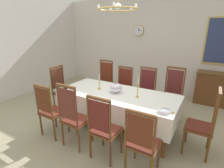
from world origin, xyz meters
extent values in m
cube|color=tan|center=(0.00, 0.00, -0.02)|extent=(7.05, 5.66, 0.04)
cube|color=silver|center=(0.00, 2.87, 1.53)|extent=(7.05, 0.08, 3.05)
cube|color=silver|center=(-3.57, 0.00, 1.53)|extent=(0.08, 5.66, 3.05)
cylinder|color=brown|center=(-1.11, -0.28, 0.37)|extent=(0.07, 0.07, 0.75)
cylinder|color=brown|center=(1.11, -0.28, 0.37)|extent=(0.07, 0.07, 0.75)
cylinder|color=#602D15|center=(-1.11, 0.58, 0.37)|extent=(0.07, 0.07, 0.75)
cylinder|color=brown|center=(1.11, 0.58, 0.37)|extent=(0.07, 0.07, 0.75)
cube|color=brown|center=(0.00, 0.15, 0.71)|extent=(2.30, 0.93, 0.08)
cube|color=brown|center=(0.00, 0.15, 0.76)|extent=(2.42, 1.05, 0.03)
cube|color=white|center=(0.00, 0.15, 0.78)|extent=(2.44, 1.07, 0.00)
cube|color=white|center=(0.00, -0.38, 0.57)|extent=(2.44, 0.00, 0.41)
cube|color=white|center=(0.00, 0.68, 0.57)|extent=(2.44, 0.00, 0.41)
cube|color=white|center=(-1.21, 0.15, 0.57)|extent=(0.00, 1.07, 0.41)
cube|color=white|center=(1.21, 0.15, 0.57)|extent=(0.00, 1.07, 0.41)
cylinder|color=brown|center=(-1.13, -0.54, 0.23)|extent=(0.04, 0.04, 0.46)
cylinder|color=brown|center=(-0.75, -0.54, 0.23)|extent=(0.04, 0.04, 0.46)
cylinder|color=brown|center=(-1.13, -0.90, 0.23)|extent=(0.04, 0.04, 0.46)
cylinder|color=brown|center=(-0.75, -0.90, 0.23)|extent=(0.04, 0.04, 0.46)
cube|color=brown|center=(-0.94, -0.72, 0.48)|extent=(0.44, 0.42, 0.03)
cube|color=#5E251B|center=(-0.94, -0.72, 0.50)|extent=(0.40, 0.38, 0.02)
cylinder|color=brown|center=(-1.13, -0.91, 0.78)|extent=(0.03, 0.03, 0.57)
cylinder|color=brown|center=(-0.74, -0.91, 0.78)|extent=(0.03, 0.03, 0.57)
cube|color=#582914|center=(-0.94, -0.91, 0.80)|extent=(0.34, 0.02, 0.44)
cube|color=brown|center=(-0.94, -0.91, 1.06)|extent=(0.40, 0.04, 0.04)
cylinder|color=brown|center=(-0.75, 0.84, 0.23)|extent=(0.04, 0.04, 0.46)
cylinder|color=brown|center=(-1.13, 0.84, 0.23)|extent=(0.04, 0.04, 0.46)
cylinder|color=brown|center=(-0.75, 1.20, 0.23)|extent=(0.04, 0.04, 0.46)
cylinder|color=#5D3814|center=(-1.13, 1.20, 0.23)|extent=(0.04, 0.04, 0.46)
cube|color=brown|center=(-0.94, 1.02, 0.48)|extent=(0.44, 0.42, 0.03)
cube|color=#5E251B|center=(-0.94, 1.02, 0.50)|extent=(0.40, 0.38, 0.02)
cylinder|color=brown|center=(-0.74, 1.21, 0.84)|extent=(0.03, 0.03, 0.70)
cylinder|color=brown|center=(-1.13, 1.21, 0.84)|extent=(0.03, 0.03, 0.70)
cube|color=maroon|center=(-0.94, 1.21, 0.88)|extent=(0.34, 0.02, 0.53)
cube|color=brown|center=(-0.94, 1.21, 1.19)|extent=(0.40, 0.04, 0.04)
cylinder|color=brown|center=(-0.53, -0.54, 0.23)|extent=(0.04, 0.04, 0.46)
cylinder|color=#672F12|center=(-0.15, -0.54, 0.23)|extent=(0.04, 0.04, 0.46)
cylinder|color=brown|center=(-0.53, -0.90, 0.23)|extent=(0.04, 0.04, 0.46)
cylinder|color=brown|center=(-0.15, -0.90, 0.23)|extent=(0.04, 0.04, 0.46)
cube|color=brown|center=(-0.34, -0.72, 0.48)|extent=(0.44, 0.42, 0.03)
cube|color=#5E251B|center=(-0.34, -0.72, 0.50)|extent=(0.40, 0.38, 0.02)
cylinder|color=brown|center=(-0.54, -0.91, 0.83)|extent=(0.03, 0.03, 0.69)
cylinder|color=brown|center=(-0.15, -0.91, 0.83)|extent=(0.03, 0.03, 0.69)
cube|color=maroon|center=(-0.34, -0.91, 0.87)|extent=(0.34, 0.02, 0.52)
cube|color=brown|center=(-0.34, -0.91, 1.18)|extent=(0.40, 0.04, 0.04)
cylinder|color=brown|center=(-0.15, 0.84, 0.23)|extent=(0.04, 0.04, 0.46)
cylinder|color=brown|center=(-0.53, 0.84, 0.23)|extent=(0.04, 0.04, 0.46)
cylinder|color=brown|center=(-0.15, 1.20, 0.23)|extent=(0.04, 0.04, 0.46)
cylinder|color=brown|center=(-0.53, 1.20, 0.23)|extent=(0.04, 0.04, 0.46)
cube|color=brown|center=(-0.34, 1.02, 0.48)|extent=(0.44, 0.42, 0.03)
cube|color=#5E251B|center=(-0.34, 1.02, 0.50)|extent=(0.40, 0.38, 0.02)
cylinder|color=brown|center=(-0.15, 1.21, 0.78)|extent=(0.03, 0.03, 0.59)
cylinder|color=brown|center=(-0.54, 1.21, 0.78)|extent=(0.03, 0.03, 0.59)
cube|color=maroon|center=(-0.34, 1.21, 0.81)|extent=(0.34, 0.02, 0.45)
cube|color=brown|center=(-0.34, 1.21, 1.08)|extent=(0.40, 0.04, 0.04)
cylinder|color=brown|center=(0.09, -0.54, 0.23)|extent=(0.04, 0.04, 0.46)
cylinder|color=brown|center=(0.47, -0.54, 0.23)|extent=(0.04, 0.04, 0.46)
cylinder|color=brown|center=(0.09, -0.90, 0.23)|extent=(0.04, 0.04, 0.46)
cylinder|color=#572F25|center=(0.47, -0.90, 0.23)|extent=(0.04, 0.04, 0.46)
cube|color=brown|center=(0.28, -0.72, 0.48)|extent=(0.44, 0.42, 0.03)
cube|color=#5E251B|center=(0.28, -0.72, 0.50)|extent=(0.40, 0.38, 0.02)
cylinder|color=brown|center=(0.09, -0.91, 0.80)|extent=(0.03, 0.03, 0.61)
cylinder|color=brown|center=(0.48, -0.91, 0.80)|extent=(0.03, 0.03, 0.61)
cube|color=maroon|center=(0.28, -0.91, 0.83)|extent=(0.34, 0.02, 0.47)
cube|color=brown|center=(0.28, -0.91, 1.10)|extent=(0.40, 0.04, 0.04)
cylinder|color=brown|center=(0.47, 0.84, 0.23)|extent=(0.04, 0.04, 0.46)
cylinder|color=brown|center=(0.09, 0.84, 0.23)|extent=(0.04, 0.04, 0.46)
cylinder|color=brown|center=(0.47, 1.20, 0.23)|extent=(0.04, 0.04, 0.46)
cylinder|color=brown|center=(0.09, 1.20, 0.23)|extent=(0.04, 0.04, 0.46)
cube|color=brown|center=(0.28, 1.02, 0.48)|extent=(0.44, 0.42, 0.03)
cube|color=#5E251B|center=(0.28, 1.02, 0.50)|extent=(0.40, 0.38, 0.02)
cylinder|color=brown|center=(0.48, 1.21, 0.81)|extent=(0.03, 0.03, 0.64)
cylinder|color=brown|center=(0.09, 1.21, 0.81)|extent=(0.03, 0.03, 0.64)
cube|color=maroon|center=(0.28, 1.21, 0.84)|extent=(0.34, 0.02, 0.49)
cube|color=brown|center=(0.28, 1.21, 1.13)|extent=(0.40, 0.04, 0.04)
cylinder|color=brown|center=(0.73, -0.54, 0.23)|extent=(0.04, 0.04, 0.46)
cylinder|color=brown|center=(1.11, -0.54, 0.23)|extent=(0.04, 0.04, 0.46)
cylinder|color=#573D12|center=(0.73, -0.90, 0.23)|extent=(0.04, 0.04, 0.46)
cube|color=brown|center=(0.92, -0.72, 0.48)|extent=(0.44, 0.42, 0.03)
cube|color=#5E251B|center=(0.92, -0.72, 0.50)|extent=(0.40, 0.38, 0.02)
cylinder|color=brown|center=(0.72, -0.91, 0.77)|extent=(0.03, 0.03, 0.55)
cylinder|color=brown|center=(1.11, -0.91, 0.77)|extent=(0.03, 0.03, 0.55)
cube|color=#5F2816|center=(0.92, -0.91, 0.79)|extent=(0.34, 0.02, 0.42)
cube|color=brown|center=(0.92, -0.91, 1.04)|extent=(0.40, 0.04, 0.04)
cylinder|color=#5A3112|center=(1.11, 0.84, 0.23)|extent=(0.04, 0.04, 0.46)
cylinder|color=brown|center=(0.73, 0.84, 0.23)|extent=(0.04, 0.04, 0.46)
cylinder|color=#594014|center=(1.11, 1.20, 0.23)|extent=(0.04, 0.04, 0.46)
cylinder|color=brown|center=(0.73, 1.20, 0.23)|extent=(0.04, 0.04, 0.46)
cube|color=brown|center=(0.92, 1.02, 0.48)|extent=(0.44, 0.42, 0.03)
cube|color=#5E251B|center=(0.92, 1.02, 0.50)|extent=(0.40, 0.38, 0.02)
cylinder|color=brown|center=(1.11, 1.21, 0.85)|extent=(0.03, 0.03, 0.72)
cylinder|color=brown|center=(0.72, 1.21, 0.85)|extent=(0.03, 0.03, 0.72)
cube|color=#592220|center=(0.92, 1.21, 0.88)|extent=(0.34, 0.02, 0.55)
cube|color=brown|center=(0.92, 1.21, 1.21)|extent=(0.40, 0.04, 0.04)
cylinder|color=#583120|center=(-1.37, 0.34, 0.23)|extent=(0.04, 0.04, 0.46)
cylinder|color=brown|center=(-1.37, -0.04, 0.23)|extent=(0.04, 0.04, 0.46)
cylinder|color=brown|center=(-1.73, 0.34, 0.23)|extent=(0.04, 0.04, 0.46)
cylinder|color=brown|center=(-1.73, -0.04, 0.23)|extent=(0.04, 0.04, 0.46)
cube|color=brown|center=(-1.55, 0.15, 0.48)|extent=(0.42, 0.44, 0.03)
cube|color=#5E251B|center=(-1.55, 0.15, 0.50)|extent=(0.38, 0.40, 0.02)
cylinder|color=#5D3014|center=(-1.74, 0.34, 0.81)|extent=(0.03, 0.03, 0.64)
cylinder|color=#573615|center=(-1.74, -0.05, 0.81)|extent=(0.03, 0.03, 0.64)
cube|color=#582C1E|center=(-1.74, 0.15, 0.84)|extent=(0.02, 0.34, 0.49)
cube|color=brown|center=(-1.74, 0.15, 1.13)|extent=(0.04, 0.40, 0.04)
cylinder|color=brown|center=(1.37, -0.04, 0.23)|extent=(0.04, 0.04, 0.46)
cylinder|color=brown|center=(1.37, 0.34, 0.23)|extent=(0.04, 0.04, 0.46)
cylinder|color=brown|center=(1.73, -0.04, 0.23)|extent=(0.04, 0.04, 0.46)
cylinder|color=brown|center=(1.73, 0.34, 0.23)|extent=(0.04, 0.04, 0.46)
cube|color=brown|center=(1.55, 0.15, 0.48)|extent=(0.42, 0.44, 0.03)
cube|color=#5E251B|center=(1.55, 0.15, 0.50)|extent=(0.38, 0.40, 0.02)
cylinder|color=brown|center=(1.74, -0.05, 0.82)|extent=(0.03, 0.03, 0.67)
cylinder|color=brown|center=(1.74, 0.34, 0.82)|extent=(0.03, 0.03, 0.67)
cube|color=#5F2619|center=(1.74, 0.15, 0.86)|extent=(0.02, 0.34, 0.51)
cube|color=brown|center=(1.74, 0.15, 1.16)|extent=(0.04, 0.40, 0.04)
cylinder|color=white|center=(-0.03, 0.15, 0.79)|extent=(0.14, 0.14, 0.02)
ellipsoid|color=white|center=(-0.03, 0.15, 0.86)|extent=(0.26, 0.26, 0.12)
ellipsoid|color=white|center=(-0.03, 0.15, 0.93)|extent=(0.23, 0.23, 0.09)
sphere|color=brown|center=(-0.03, 0.15, 0.98)|extent=(0.03, 0.03, 0.03)
cylinder|color=gold|center=(-0.44, 0.15, 0.79)|extent=(0.07, 0.07, 0.02)
cylinder|color=gold|center=(-0.44, 0.15, 0.90)|extent=(0.02, 0.02, 0.19)
cone|color=gold|center=(-0.44, 0.15, 1.00)|extent=(0.04, 0.04, 0.02)
cylinder|color=silver|center=(-0.44, 0.15, 1.06)|extent=(0.02, 0.02, 0.10)
cylinder|color=gold|center=(0.44, 0.15, 0.79)|extent=(0.07, 0.07, 0.02)
cylinder|color=gold|center=(0.44, 0.15, 0.92)|extent=(0.02, 0.02, 0.25)
cone|color=gold|center=(0.44, 0.15, 1.05)|extent=(0.04, 0.04, 0.02)
cylinder|color=silver|center=(0.44, 0.15, 1.11)|extent=(0.02, 0.02, 0.10)
cylinder|color=white|center=(-1.06, -0.26, 0.80)|extent=(0.16, 0.16, 0.03)
cylinder|color=white|center=(-1.06, -0.26, 0.80)|extent=(0.13, 0.13, 0.02)
torus|color=brown|center=(-1.06, -0.26, 0.81)|extent=(0.15, 0.15, 0.01)
cylinder|color=white|center=(1.05, -0.21, 0.80)|extent=(0.20, 0.20, 0.04)
cylinder|color=white|center=(1.05, -0.21, 0.81)|extent=(0.16, 0.16, 0.02)
torus|color=brown|center=(1.05, -0.21, 0.82)|extent=(0.19, 0.19, 0.01)
cube|color=gold|center=(-1.17, -0.29, 0.79)|extent=(0.03, 0.14, 0.00)
ellipsoid|color=gold|center=(-1.16, -0.21, 0.79)|extent=(0.03, 0.05, 0.01)
cube|color=gold|center=(1.18, -0.25, 0.79)|extent=(0.02, 0.14, 0.00)
ellipsoid|color=gold|center=(1.17, -0.16, 0.79)|extent=(0.03, 0.05, 0.01)
cube|color=brown|center=(1.97, 2.55, 0.44)|extent=(1.40, 0.44, 0.88)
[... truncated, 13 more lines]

